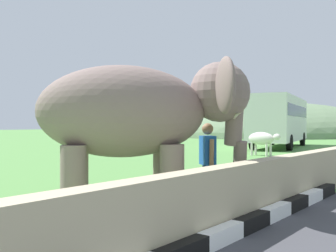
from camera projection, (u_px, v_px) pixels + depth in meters
barrier_parapet at (167, 216)px, 4.81m from camera, size 28.00×0.36×1.00m
elephant at (142, 113)px, 7.22m from camera, size 3.89×3.77×2.83m
person_handler at (208, 159)px, 7.79m from camera, size 0.48×0.55×1.66m
bus_white at (280, 118)px, 27.36m from camera, size 10.24×4.64×3.50m
cow_near at (262, 139)px, 20.08m from camera, size 0.81×1.92×1.23m
hill_east at (274, 135)px, 59.69m from camera, size 40.30×32.24×9.85m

